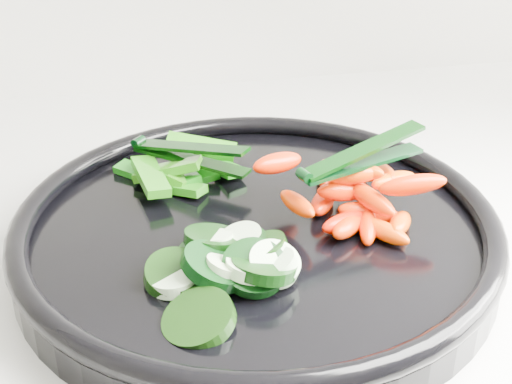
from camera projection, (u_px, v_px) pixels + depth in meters
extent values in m
cube|color=silver|center=(189.00, 223.00, 0.63)|extent=(2.02, 0.62, 0.03)
cylinder|color=black|center=(256.00, 239.00, 0.56)|extent=(0.38, 0.38, 0.02)
torus|color=black|center=(256.00, 219.00, 0.55)|extent=(0.38, 0.38, 0.02)
cylinder|color=black|center=(199.00, 319.00, 0.45)|extent=(0.07, 0.07, 0.03)
cylinder|color=#D3F5C4|center=(194.00, 314.00, 0.45)|extent=(0.04, 0.04, 0.02)
cylinder|color=black|center=(178.00, 276.00, 0.49)|extent=(0.05, 0.05, 0.03)
cylinder|color=beige|center=(171.00, 266.00, 0.50)|extent=(0.04, 0.04, 0.02)
cylinder|color=black|center=(204.00, 248.00, 0.52)|extent=(0.05, 0.05, 0.02)
cylinder|color=beige|center=(213.00, 251.00, 0.51)|extent=(0.04, 0.04, 0.02)
cylinder|color=black|center=(200.00, 277.00, 0.49)|extent=(0.07, 0.07, 0.02)
cylinder|color=#DCF3C3|center=(175.00, 281.00, 0.48)|extent=(0.05, 0.05, 0.01)
cylinder|color=black|center=(192.00, 275.00, 0.49)|extent=(0.05, 0.05, 0.02)
cylinder|color=beige|center=(186.00, 272.00, 0.49)|extent=(0.04, 0.04, 0.02)
cylinder|color=black|center=(261.00, 249.00, 0.50)|extent=(0.05, 0.05, 0.03)
cylinder|color=beige|center=(275.00, 264.00, 0.48)|extent=(0.04, 0.04, 0.02)
cylinder|color=black|center=(213.00, 239.00, 0.51)|extent=(0.06, 0.06, 0.02)
cylinder|color=#DBF3C2|center=(214.00, 239.00, 0.51)|extent=(0.03, 0.03, 0.01)
cylinder|color=black|center=(214.00, 266.00, 0.48)|extent=(0.06, 0.06, 0.03)
cylinder|color=beige|center=(225.00, 267.00, 0.48)|extent=(0.03, 0.03, 0.02)
cylinder|color=black|center=(254.00, 268.00, 0.48)|extent=(0.06, 0.06, 0.03)
cylinder|color=beige|center=(274.00, 264.00, 0.48)|extent=(0.05, 0.05, 0.03)
cylinder|color=black|center=(241.00, 245.00, 0.50)|extent=(0.04, 0.04, 0.02)
cylinder|color=beige|center=(241.00, 239.00, 0.51)|extent=(0.04, 0.04, 0.02)
cylinder|color=black|center=(264.00, 267.00, 0.48)|extent=(0.06, 0.06, 0.02)
cylinder|color=#D1F1C0|center=(249.00, 268.00, 0.48)|extent=(0.05, 0.05, 0.02)
ellipsoid|color=#ED3E00|center=(368.00, 227.00, 0.53)|extent=(0.03, 0.04, 0.02)
ellipsoid|color=#E60E00|center=(347.00, 222.00, 0.54)|extent=(0.05, 0.04, 0.02)
ellipsoid|color=#FF4500|center=(384.00, 231.00, 0.53)|extent=(0.04, 0.04, 0.02)
ellipsoid|color=#E42E00|center=(400.00, 223.00, 0.54)|extent=(0.04, 0.05, 0.03)
ellipsoid|color=#FF2B00|center=(323.00, 202.00, 0.57)|extent=(0.04, 0.05, 0.02)
ellipsoid|color=#F03F00|center=(348.00, 226.00, 0.54)|extent=(0.04, 0.04, 0.02)
ellipsoid|color=#FF2C00|center=(369.00, 213.00, 0.55)|extent=(0.05, 0.03, 0.03)
ellipsoid|color=#F83000|center=(362.00, 172.00, 0.61)|extent=(0.03, 0.04, 0.02)
ellipsoid|color=red|center=(326.00, 174.00, 0.61)|extent=(0.03, 0.05, 0.02)
ellipsoid|color=red|center=(297.00, 204.00, 0.54)|extent=(0.03, 0.05, 0.02)
ellipsoid|color=#FF2A00|center=(383.00, 173.00, 0.58)|extent=(0.02, 0.05, 0.03)
ellipsoid|color=#F46300|center=(349.00, 177.00, 0.57)|extent=(0.02, 0.05, 0.02)
ellipsoid|color=#E44600|center=(371.00, 199.00, 0.54)|extent=(0.04, 0.05, 0.02)
ellipsoid|color=red|center=(345.00, 191.00, 0.55)|extent=(0.05, 0.03, 0.03)
ellipsoid|color=#FF6000|center=(394.00, 181.00, 0.57)|extent=(0.05, 0.03, 0.02)
ellipsoid|color=#DA4800|center=(360.00, 171.00, 0.55)|extent=(0.04, 0.04, 0.02)
ellipsoid|color=#FF1200|center=(277.00, 163.00, 0.57)|extent=(0.05, 0.04, 0.02)
ellipsoid|color=#FF3A00|center=(353.00, 175.00, 0.55)|extent=(0.04, 0.02, 0.02)
ellipsoid|color=#FF2C00|center=(413.00, 185.00, 0.53)|extent=(0.06, 0.02, 0.02)
cube|color=#196609|center=(182.00, 174.00, 0.62)|extent=(0.03, 0.06, 0.02)
cube|color=#24690A|center=(188.00, 177.00, 0.61)|extent=(0.04, 0.05, 0.02)
cube|color=#09680D|center=(223.00, 168.00, 0.63)|extent=(0.03, 0.06, 0.02)
cube|color=#1A750B|center=(180.00, 188.00, 0.60)|extent=(0.05, 0.04, 0.01)
cube|color=#0B6409|center=(181.00, 181.00, 0.61)|extent=(0.07, 0.02, 0.02)
cube|color=#0A6A10|center=(139.00, 172.00, 0.62)|extent=(0.04, 0.04, 0.01)
cube|color=#0B6109|center=(155.00, 173.00, 0.62)|extent=(0.03, 0.06, 0.02)
cube|color=#1B6209|center=(168.00, 169.00, 0.60)|extent=(0.06, 0.04, 0.03)
cube|color=#0F6C0A|center=(151.00, 176.00, 0.59)|extent=(0.03, 0.07, 0.01)
cube|color=#13690A|center=(201.00, 147.00, 0.64)|extent=(0.07, 0.04, 0.02)
cylinder|color=black|center=(304.00, 175.00, 0.52)|extent=(0.01, 0.01, 0.01)
cube|color=black|center=(363.00, 163.00, 0.55)|extent=(0.11, 0.05, 0.00)
cube|color=black|center=(364.00, 150.00, 0.54)|extent=(0.11, 0.05, 0.02)
cylinder|color=black|center=(138.00, 142.00, 0.63)|extent=(0.01, 0.01, 0.01)
cube|color=black|center=(191.00, 160.00, 0.61)|extent=(0.09, 0.08, 0.00)
cube|color=black|center=(190.00, 147.00, 0.60)|extent=(0.09, 0.08, 0.02)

